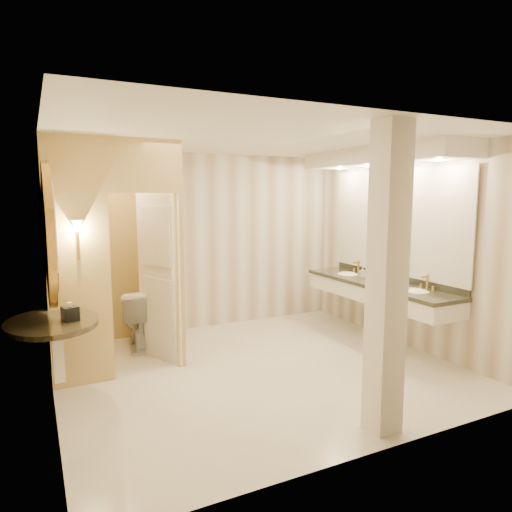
{
  "coord_description": "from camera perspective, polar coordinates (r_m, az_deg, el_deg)",
  "views": [
    {
      "loc": [
        -2.36,
        -4.67,
        2.08
      ],
      "look_at": [
        0.05,
        0.2,
        1.35
      ],
      "focal_mm": 32.0,
      "sensor_mm": 36.0,
      "label": 1
    }
  ],
  "objects": [
    {
      "name": "soap_bottle_c",
      "position": [
        6.21,
        16.62,
        -2.76
      ],
      "size": [
        0.09,
        0.09,
        0.23
      ],
      "primitive_type": "imported",
      "rotation": [
        0.0,
        0.0,
        -0.07
      ],
      "color": "#C6B28C",
      "rests_on": "vanity"
    },
    {
      "name": "console_shelf",
      "position": [
        4.78,
        -24.26,
        -1.83
      ],
      "size": [
        1.07,
        1.07,
        1.99
      ],
      "color": "black",
      "rests_on": "floor"
    },
    {
      "name": "soap_bottle_b",
      "position": [
        6.38,
        16.68,
        -2.92
      ],
      "size": [
        0.13,
        0.13,
        0.13
      ],
      "primitive_type": "imported",
      "rotation": [
        0.0,
        0.0,
        0.31
      ],
      "color": "silver",
      "rests_on": "vanity"
    },
    {
      "name": "wall_right",
      "position": [
        6.6,
        18.17,
        0.95
      ],
      "size": [
        0.02,
        4.0,
        2.7
      ],
      "primitive_type": "cube",
      "color": "beige",
      "rests_on": "floor"
    },
    {
      "name": "wall_back",
      "position": [
        7.11,
        -6.82,
        1.74
      ],
      "size": [
        4.5,
        0.02,
        2.7
      ],
      "primitive_type": "cube",
      "color": "beige",
      "rests_on": "floor"
    },
    {
      "name": "wall_sconce",
      "position": [
        5.13,
        -21.46,
        3.25
      ],
      "size": [
        0.14,
        0.14,
        0.42
      ],
      "color": "#B7913A",
      "rests_on": "toilet_closet"
    },
    {
      "name": "wall_left",
      "position": [
        4.73,
        -24.69,
        -1.92
      ],
      "size": [
        0.02,
        4.0,
        2.7
      ],
      "primitive_type": "cube",
      "color": "beige",
      "rests_on": "floor"
    },
    {
      "name": "soap_bottle_a",
      "position": [
        6.89,
        13.18,
        -1.95
      ],
      "size": [
        0.07,
        0.07,
        0.15
      ],
      "primitive_type": "imported",
      "rotation": [
        0.0,
        0.0,
        -0.03
      ],
      "color": "beige",
      "rests_on": "vanity"
    },
    {
      "name": "pillar",
      "position": [
        4.07,
        16.04,
        -2.99
      ],
      "size": [
        0.26,
        0.26,
        2.7
      ],
      "primitive_type": "cube",
      "color": "silver",
      "rests_on": "floor"
    },
    {
      "name": "floor",
      "position": [
        5.63,
        0.43,
        -13.99
      ],
      "size": [
        4.5,
        4.5,
        0.0
      ],
      "primitive_type": "plane",
      "color": "silver",
      "rests_on": "ground"
    },
    {
      "name": "wall_front",
      "position": [
        3.64,
        14.82,
        -4.18
      ],
      "size": [
        4.5,
        0.02,
        2.7
      ],
      "primitive_type": "cube",
      "color": "beige",
      "rests_on": "floor"
    },
    {
      "name": "vanity",
      "position": [
        6.52,
        15.47,
        3.44
      ],
      "size": [
        0.75,
        2.73,
        2.09
      ],
      "color": "silver",
      "rests_on": "floor"
    },
    {
      "name": "toilet_closet",
      "position": [
        5.82,
        -13.87,
        0.6
      ],
      "size": [
        1.5,
        1.55,
        2.7
      ],
      "color": "#EFC57D",
      "rests_on": "floor"
    },
    {
      "name": "ceiling",
      "position": [
        5.27,
        0.46,
        14.43
      ],
      "size": [
        4.5,
        4.5,
        0.0
      ],
      "primitive_type": "plane",
      "rotation": [
        3.14,
        0.0,
        0.0
      ],
      "color": "silver",
      "rests_on": "wall_back"
    },
    {
      "name": "tissue_box",
      "position": [
        4.77,
        -22.2,
        -6.68
      ],
      "size": [
        0.17,
        0.17,
        0.14
      ],
      "primitive_type": "cube",
      "rotation": [
        0.0,
        0.0,
        0.26
      ],
      "color": "black",
      "rests_on": "console_shelf"
    },
    {
      "name": "toilet",
      "position": [
        6.47,
        -14.51,
        -7.54
      ],
      "size": [
        0.55,
        0.85,
        0.82
      ],
      "primitive_type": "imported",
      "rotation": [
        0.0,
        0.0,
        3.02
      ],
      "color": "white",
      "rests_on": "floor"
    }
  ]
}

